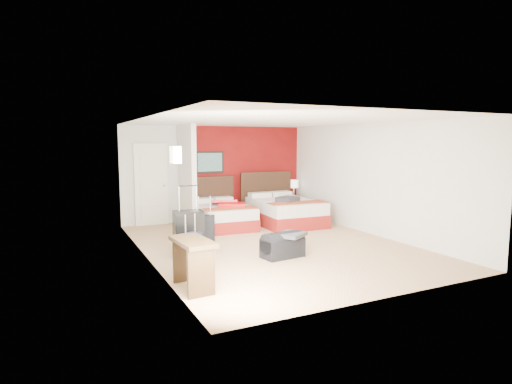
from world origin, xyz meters
TOP-DOWN VIEW (x-y plane):
  - ground at (0.00, 0.00)m, footprint 6.50×6.50m
  - room_walls at (-1.40, 1.42)m, footprint 5.02×6.52m
  - red_accent_panel at (0.75, 3.23)m, footprint 3.50×0.04m
  - partition_wall at (-1.00, 2.61)m, footprint 0.12×1.20m
  - entry_door at (-1.75, 3.20)m, footprint 0.82×0.06m
  - bed_left at (-0.26, 2.13)m, footprint 1.35×1.85m
  - bed_right at (1.34, 1.85)m, footprint 1.54×2.12m
  - red_suitcase_open at (-0.16, 2.03)m, footprint 0.92×1.04m
  - jacket_bundle at (1.24, 1.55)m, footprint 0.64×0.59m
  - nightstand at (2.23, 2.92)m, footprint 0.41×0.41m
  - table_lamp at (2.23, 2.92)m, footprint 0.37×0.37m
  - suitcase_black at (-1.77, -0.01)m, footprint 0.57×0.39m
  - suitcase_charcoal at (-1.24, 0.61)m, footprint 0.46×0.39m
  - suitcase_navy at (-1.89, -0.53)m, footprint 0.42×0.35m
  - duffel_bag at (-0.27, -0.87)m, footprint 0.79×0.48m
  - jacket_draped at (-0.12, -0.92)m, footprint 0.65×0.62m
  - desk at (-2.23, -1.77)m, footprint 0.49×0.89m

SIDE VIEW (x-z plane):
  - ground at x=0.00m, z-range 0.00..0.00m
  - duffel_bag at x=-0.27m, z-range 0.00..0.38m
  - suitcase_navy at x=-1.89m, z-range 0.00..0.50m
  - nightstand at x=2.23m, z-range 0.00..0.51m
  - bed_left at x=-0.26m, z-range 0.00..0.53m
  - suitcase_charcoal at x=-1.24m, z-range 0.00..0.58m
  - bed_right at x=1.34m, z-range 0.00..0.61m
  - desk at x=-2.23m, z-range 0.00..0.72m
  - suitcase_black at x=-1.77m, z-range 0.00..0.80m
  - jacket_draped at x=-0.12m, z-range 0.38..0.45m
  - red_suitcase_open at x=-0.16m, z-range 0.53..0.64m
  - jacket_bundle at x=1.24m, z-range 0.61..0.74m
  - table_lamp at x=2.23m, z-range 0.51..1.00m
  - entry_door at x=-1.75m, z-range 0.00..2.05m
  - red_accent_panel at x=0.75m, z-range 0.00..2.50m
  - partition_wall at x=-1.00m, z-range 0.00..2.50m
  - room_walls at x=-1.40m, z-range 0.01..2.51m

